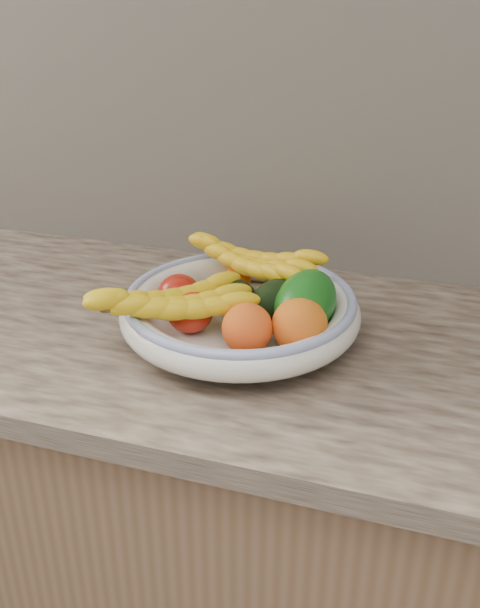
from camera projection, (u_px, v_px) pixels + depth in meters
name	position (u px, v px, depth m)	size (l,w,h in m)	color
kitchen_counter	(244.00, 523.00, 1.34)	(2.44, 0.66, 1.40)	brown
fruit_bowl	(240.00, 310.00, 1.10)	(0.39, 0.39, 0.08)	silver
clementine_back_left	(238.00, 277.00, 1.20)	(0.05, 0.05, 0.04)	#FF6C05
clementine_back_right	(282.00, 285.00, 1.17)	(0.05, 0.05, 0.04)	#FE6505
tomato_left	(179.00, 293.00, 1.12)	(0.07, 0.07, 0.06)	#9D160B
tomato_near_left	(190.00, 312.00, 1.06)	(0.07, 0.07, 0.07)	red
avocado_center	(238.00, 300.00, 1.10)	(0.06, 0.09, 0.06)	black
avocado_right	(279.00, 301.00, 1.09)	(0.07, 0.11, 0.07)	black
green_mango	(306.00, 303.00, 1.06)	(0.09, 0.14, 0.10)	#0F5210
peach_front	(247.00, 328.00, 1.01)	(0.08, 0.08, 0.08)	orange
peach_right	(300.00, 325.00, 1.01)	(0.08, 0.08, 0.08)	orange
banana_bunch_back	(250.00, 265.00, 1.16)	(0.27, 0.10, 0.08)	yellow
banana_bunch_front	(171.00, 307.00, 1.03)	(0.28, 0.11, 0.08)	yellow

